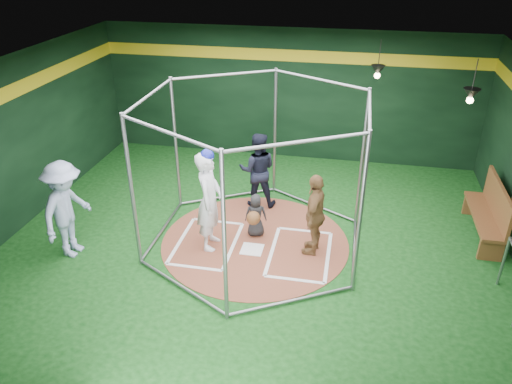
% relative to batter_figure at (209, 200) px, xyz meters
% --- Properties ---
extents(room_shell, '(10.10, 9.10, 3.53)m').
position_rel_batter_figure_xyz_m(room_shell, '(0.84, 0.30, 0.71)').
color(room_shell, '#0C370E').
rests_on(room_shell, ground).
extents(clay_disc, '(3.80, 3.80, 0.01)m').
position_rel_batter_figure_xyz_m(clay_disc, '(0.84, 0.30, -1.04)').
color(clay_disc, brown).
rests_on(clay_disc, ground).
extents(home_plate, '(0.43, 0.43, 0.01)m').
position_rel_batter_figure_xyz_m(home_plate, '(0.84, -0.00, -1.03)').
color(home_plate, white).
rests_on(home_plate, clay_disc).
extents(batter_box_left, '(1.17, 1.77, 0.01)m').
position_rel_batter_figure_xyz_m(batter_box_left, '(-0.11, 0.05, -1.03)').
color(batter_box_left, white).
rests_on(batter_box_left, clay_disc).
extents(batter_box_right, '(1.17, 1.77, 0.01)m').
position_rel_batter_figure_xyz_m(batter_box_right, '(1.79, 0.05, -1.03)').
color(batter_box_right, white).
rests_on(batter_box_right, clay_disc).
extents(batting_cage, '(4.05, 4.67, 3.00)m').
position_rel_batter_figure_xyz_m(batting_cage, '(0.84, 0.30, 0.46)').
color(batting_cage, gray).
rests_on(batting_cage, ground).
extents(pendant_lamp_near, '(0.34, 0.34, 0.90)m').
position_rel_batter_figure_xyz_m(pendant_lamp_near, '(3.04, 3.90, 1.70)').
color(pendant_lamp_near, black).
rests_on(pendant_lamp_near, room_shell).
extents(pendant_lamp_far, '(0.34, 0.34, 0.90)m').
position_rel_batter_figure_xyz_m(pendant_lamp_far, '(4.84, 2.30, 1.70)').
color(pendant_lamp_far, black).
rests_on(pendant_lamp_far, room_shell).
extents(batter_figure, '(0.51, 0.75, 2.09)m').
position_rel_batter_figure_xyz_m(batter_figure, '(0.00, 0.00, 0.00)').
color(batter_figure, white).
rests_on(batter_figure, clay_disc).
extents(visitor_leopard, '(0.53, 1.02, 1.66)m').
position_rel_batter_figure_xyz_m(visitor_leopard, '(2.03, 0.20, -0.20)').
color(visitor_leopard, '#A87B48').
rests_on(visitor_leopard, clay_disc).
extents(catcher_figure, '(0.51, 0.58, 0.93)m').
position_rel_batter_figure_xyz_m(catcher_figure, '(0.80, 0.53, -0.56)').
color(catcher_figure, black).
rests_on(catcher_figure, clay_disc).
extents(umpire, '(0.94, 0.78, 1.74)m').
position_rel_batter_figure_xyz_m(umpire, '(0.58, 1.85, -0.16)').
color(umpire, black).
rests_on(umpire, clay_disc).
extents(bystander_blue, '(0.84, 1.32, 1.95)m').
position_rel_batter_figure_xyz_m(bystander_blue, '(-2.58, -0.78, -0.07)').
color(bystander_blue, '#A1AFD5').
rests_on(bystander_blue, ground).
extents(dugout_bench, '(0.47, 2.01, 1.17)m').
position_rel_batter_figure_xyz_m(dugout_bench, '(5.48, 1.48, -0.45)').
color(dugout_bench, brown).
rests_on(dugout_bench, ground).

